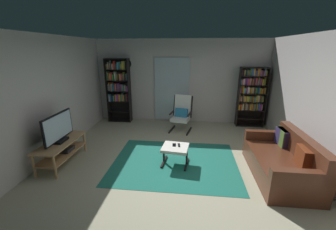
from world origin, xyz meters
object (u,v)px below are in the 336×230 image
object	(u,v)px
lounge_armchair	(182,112)
tv_remote	(179,145)
bookshelf_near_sofa	(251,94)
wall_clock	(127,64)
cell_phone	(174,145)
ottoman	(175,150)
television	(58,129)
leather_sofa	(283,161)
tv_stand	(62,149)
bookshelf_near_tv	(118,86)

from	to	relation	value
lounge_armchair	tv_remote	distance (m)	1.93
bookshelf_near_sofa	wall_clock	distance (m)	3.94
bookshelf_near_sofa	tv_remote	bearing A→B (deg)	-128.66
cell_phone	wall_clock	bearing A→B (deg)	118.95
cell_phone	bookshelf_near_sofa	bearing A→B (deg)	46.20
ottoman	cell_phone	xyz separation A→B (m)	(-0.03, 0.06, 0.08)
television	leather_sofa	size ratio (longest dim) A/B	0.53
tv_remote	cell_phone	distance (m)	0.10
leather_sofa	lounge_armchair	xyz separation A→B (m)	(-1.99, 2.19, 0.23)
bookshelf_near_sofa	tv_remote	world-z (taller)	bookshelf_near_sofa
tv_stand	cell_phone	distance (m)	2.33
television	bookshelf_near_tv	distance (m)	2.84
wall_clock	ottoman	bearing A→B (deg)	-57.41
bookshelf_near_tv	television	bearing A→B (deg)	-96.26
television	leather_sofa	world-z (taller)	television
bookshelf_near_tv	leather_sofa	bearing A→B (deg)	-34.65
tv_stand	bookshelf_near_sofa	xyz separation A→B (m)	(4.43, 2.78, 0.69)
lounge_armchair	leather_sofa	bearing A→B (deg)	-47.78
tv_stand	lounge_armchair	size ratio (longest dim) A/B	1.20
ottoman	tv_remote	bearing A→B (deg)	37.93
tv_remote	cell_phone	world-z (taller)	tv_remote
ottoman	wall_clock	size ratio (longest dim) A/B	1.96
bookshelf_near_sofa	ottoman	distance (m)	3.39
ottoman	tv_remote	xyz separation A→B (m)	(0.07, 0.05, 0.08)
bookshelf_near_tv	leather_sofa	distance (m)	5.00
cell_phone	ottoman	bearing A→B (deg)	-68.93
lounge_armchair	cell_phone	world-z (taller)	lounge_armchair
bookshelf_near_tv	lounge_armchair	xyz separation A→B (m)	(2.06, -0.61, -0.62)
wall_clock	bookshelf_near_tv	bearing A→B (deg)	-150.32
television	leather_sofa	xyz separation A→B (m)	(4.36, 0.00, -0.46)
cell_phone	lounge_armchair	bearing A→B (deg)	84.52
bookshelf_near_tv	lounge_armchair	distance (m)	2.24
bookshelf_near_sofa	ottoman	size ratio (longest dim) A/B	3.15
bookshelf_near_sofa	bookshelf_near_tv	bearing A→B (deg)	179.85
tv_stand	television	bearing A→B (deg)	-81.46
cell_phone	bookshelf_near_tv	bearing A→B (deg)	124.56
bookshelf_near_sofa	cell_phone	size ratio (longest dim) A/B	12.80
television	ottoman	distance (m)	2.39
tv_remote	lounge_armchair	bearing A→B (deg)	84.58
leather_sofa	lounge_armchair	bearing A→B (deg)	132.22
television	wall_clock	xyz separation A→B (m)	(0.58, 2.96, 1.08)
wall_clock	television	bearing A→B (deg)	-101.13
bookshelf_near_sofa	wall_clock	xyz separation A→B (m)	(-3.85, 0.17, 0.83)
lounge_armchair	wall_clock	distance (m)	2.35
tv_stand	television	distance (m)	0.45
leather_sofa	wall_clock	xyz separation A→B (m)	(-3.78, 2.96, 1.55)
tv_stand	bookshelf_near_sofa	size ratio (longest dim) A/B	0.68
television	tv_remote	bearing A→B (deg)	6.28
television	bookshelf_near_sofa	xyz separation A→B (m)	(4.43, 2.79, 0.25)
leather_sofa	lounge_armchair	size ratio (longest dim) A/B	1.68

